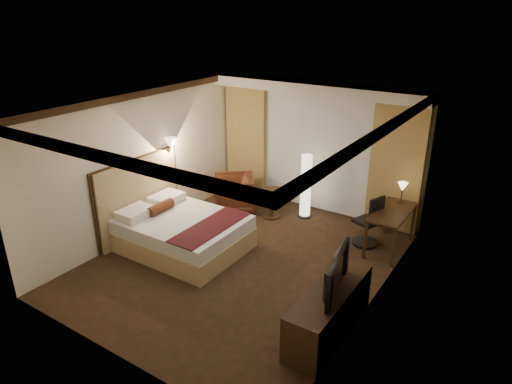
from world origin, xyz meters
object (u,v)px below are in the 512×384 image
Objects in this scene: floor_lamp at (306,186)px; office_chair at (367,219)px; side_table at (272,204)px; television at (330,269)px; desk at (390,230)px; dresser at (329,311)px; bed at (184,233)px; armchair at (234,191)px.

office_chair is (1.48, -0.44, -0.18)m from floor_lamp.
floor_lamp reaches higher than side_table.
floor_lamp is 1.29× the size of television.
desk reaches higher than dresser.
television is (3.11, -0.67, 0.67)m from bed.
armchair reaches higher than bed.
armchair is at bearing -171.03° from side_table.
dresser is (1.95, -3.07, -0.34)m from floor_lamp.
bed is 3.26m from television.
television reaches higher than armchair.
side_table is 0.59× the size of office_chair.
side_table is 3.69m from dresser.
bed is at bearing 67.44° from television.
television is (-0.03, 0.00, 0.64)m from dresser.
dresser is (0.05, -2.68, -0.04)m from desk.
office_chair reaches higher than dresser.
side_table is at bearing 179.82° from desk.
bed reaches higher than side_table.
desk is (3.34, 0.13, -0.05)m from armchair.
desk is at bearing 91.07° from dresser.
side_table is at bearing -160.51° from office_chair.
side_table is 2.48m from desk.
office_chair is 0.57× the size of dresser.
dresser is (0.47, -2.63, -0.16)m from office_chair.
side_table is at bearing 32.54° from television.
bed is at bearing -29.43° from armchair.
dresser reaches higher than bed.
bed is 3.22m from dresser.
bed is 1.21× the size of dresser.
floor_lamp reaches higher than television.
armchair reaches higher than dresser.
office_chair reaches higher than desk.
dresser is at bearing -46.74° from side_table.
office_chair reaches higher than bed.
armchair is at bearing -157.36° from office_chair.
television is (1.92, -3.07, 0.30)m from floor_lamp.
side_table is at bearing 62.10° from armchair.
bed is 2.10m from side_table.
armchair reaches higher than desk.
floor_lamp is 3.63m from television.
side_table is 3.73m from television.
floor_lamp reaches higher than dresser.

